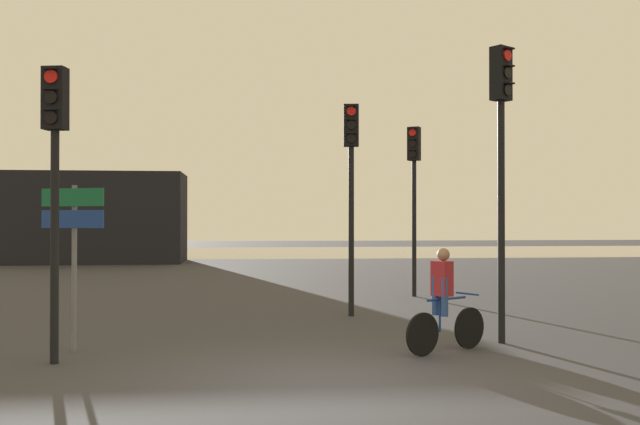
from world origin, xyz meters
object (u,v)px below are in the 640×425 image
at_px(distant_building, 93,218).
at_px(direction_sign_post, 73,237).
at_px(traffic_light_far_right, 414,179).
at_px(traffic_light_center, 351,169).
at_px(traffic_light_near_right, 501,139).
at_px(traffic_light_near_left, 55,157).
at_px(cyclist, 444,300).

distance_m(distant_building, direction_sign_post, 24.09).
bearing_deg(traffic_light_far_right, traffic_light_center, 88.91).
relative_size(distant_building, direction_sign_post, 3.33).
xyz_separation_m(traffic_light_near_right, direction_sign_post, (-6.94, -0.06, -1.62)).
bearing_deg(traffic_light_near_left, direction_sign_post, -81.89).
xyz_separation_m(distant_building, traffic_light_far_right, (11.80, -16.37, 1.01)).
bearing_deg(distant_building, traffic_light_near_left, -79.45).
bearing_deg(traffic_light_far_right, direction_sign_post, 75.93).
distance_m(traffic_light_near_right, traffic_light_far_right, 7.22).
distance_m(distant_building, traffic_light_near_right, 26.29).
xyz_separation_m(traffic_light_near_left, cyclist, (5.78, 0.23, -2.14)).
xyz_separation_m(traffic_light_near_right, traffic_light_near_left, (-6.98, -0.98, -0.45)).
height_order(traffic_light_near_right, traffic_light_far_right, traffic_light_near_right).
bearing_deg(traffic_light_near_right, distant_building, -97.33).
relative_size(traffic_light_near_left, traffic_light_far_right, 0.93).
distance_m(traffic_light_near_left, traffic_light_far_right, 10.93).
distance_m(traffic_light_near_right, direction_sign_post, 7.12).
bearing_deg(traffic_light_near_left, distant_building, -68.43).
xyz_separation_m(traffic_light_near_right, traffic_light_far_right, (0.24, 7.21, -0.26)).
bearing_deg(traffic_light_near_left, traffic_light_near_right, -160.97).
relative_size(traffic_light_near_left, traffic_light_center, 0.94).
relative_size(traffic_light_center, direction_sign_post, 1.74).
bearing_deg(distant_building, cyclist, -66.95).
distance_m(traffic_light_near_right, traffic_light_center, 4.10).
bearing_deg(cyclist, direction_sign_post, -127.81).
xyz_separation_m(traffic_light_far_right, cyclist, (-1.45, -7.96, -2.34)).
bearing_deg(cyclist, traffic_light_near_right, 90.83).
relative_size(distant_building, traffic_light_center, 1.91).
xyz_separation_m(traffic_light_near_left, traffic_light_far_right, (7.23, 8.20, 0.19)).
xyz_separation_m(distant_building, direction_sign_post, (4.62, -23.64, -0.35)).
bearing_deg(traffic_light_near_right, direction_sign_post, -32.92).
bearing_deg(traffic_light_near_left, traffic_light_center, -126.59).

